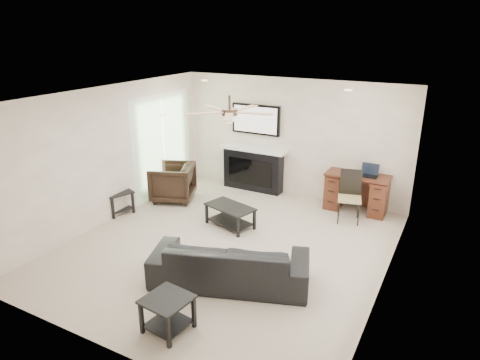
{
  "coord_description": "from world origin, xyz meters",
  "views": [
    {
      "loc": [
        3.19,
        -5.52,
        3.48
      ],
      "look_at": [
        0.04,
        0.37,
        1.07
      ],
      "focal_mm": 32.0,
      "sensor_mm": 36.0,
      "label": 1
    }
  ],
  "objects_px": {
    "sofa": "(230,262)",
    "armchair": "(173,182)",
    "coffee_table": "(230,216)",
    "desk": "(356,193)",
    "fireplace_unit": "(253,149)"
  },
  "relations": [
    {
      "from": "desk",
      "to": "sofa",
      "type": "bearing_deg",
      "value": -105.61
    },
    {
      "from": "sofa",
      "to": "desk",
      "type": "height_order",
      "value": "desk"
    },
    {
      "from": "sofa",
      "to": "fireplace_unit",
      "type": "distance_m",
      "value": 3.81
    },
    {
      "from": "armchair",
      "to": "coffee_table",
      "type": "distance_m",
      "value": 1.8
    },
    {
      "from": "fireplace_unit",
      "to": "armchair",
      "type": "bearing_deg",
      "value": -132.18
    },
    {
      "from": "sofa",
      "to": "fireplace_unit",
      "type": "relative_size",
      "value": 1.16
    },
    {
      "from": "armchair",
      "to": "desk",
      "type": "bearing_deg",
      "value": 87.33
    },
    {
      "from": "fireplace_unit",
      "to": "desk",
      "type": "distance_m",
      "value": 2.41
    },
    {
      "from": "armchair",
      "to": "fireplace_unit",
      "type": "xyz_separation_m",
      "value": [
        1.21,
        1.34,
        0.56
      ]
    },
    {
      "from": "armchair",
      "to": "coffee_table",
      "type": "xyz_separation_m",
      "value": [
        1.7,
        -0.55,
        -0.19
      ]
    },
    {
      "from": "fireplace_unit",
      "to": "desk",
      "type": "xyz_separation_m",
      "value": [
        2.34,
        -0.09,
        -0.57
      ]
    },
    {
      "from": "coffee_table",
      "to": "armchair",
      "type": "bearing_deg",
      "value": 178.11
    },
    {
      "from": "coffee_table",
      "to": "desk",
      "type": "height_order",
      "value": "desk"
    },
    {
      "from": "sofa",
      "to": "armchair",
      "type": "relative_size",
      "value": 2.59
    },
    {
      "from": "sofa",
      "to": "coffee_table",
      "type": "relative_size",
      "value": 2.47
    }
  ]
}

